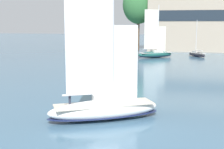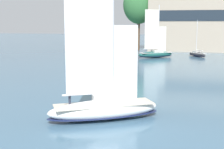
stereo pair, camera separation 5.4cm
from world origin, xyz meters
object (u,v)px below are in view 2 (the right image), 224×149
Objects in this scene: sailboat_moored_far_slip at (197,54)px; sailboat_moored_outer_mooring at (156,53)px; sailboat_main at (104,107)px; tree_shore_left at (84,21)px; tree_shore_center at (139,5)px.

sailboat_moored_outer_mooring is (-9.71, -4.89, 0.38)m from sailboat_moored_far_slip.
sailboat_moored_far_slip is 10.88m from sailboat_moored_outer_mooring.
sailboat_main is 1.51× the size of sailboat_moored_far_slip.
tree_shore_left is 0.95× the size of sailboat_main.
tree_shore_center is 70.46m from sailboat_main.
sailboat_moored_outer_mooring reaches higher than sailboat_moored_far_slip.
tree_shore_center is at bearing 109.00° from sailboat_moored_outer_mooring.
sailboat_main is 54.63m from sailboat_moored_far_slip.
sailboat_main is at bearing -90.14° from sailboat_moored_outer_mooring.
tree_shore_left is 69.99m from sailboat_main.
tree_shore_center reaches higher than sailboat_moored_far_slip.
tree_shore_left is 1.43× the size of sailboat_moored_far_slip.
tree_shore_center is at bearing 11.74° from tree_shore_left.
tree_shore_left is at bearing 159.95° from sailboat_moored_far_slip.
tree_shore_center is 2.18× the size of sailboat_moored_far_slip.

